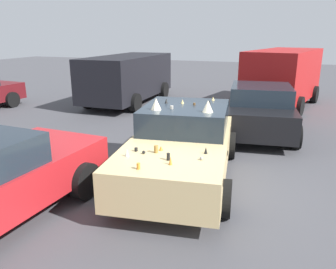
% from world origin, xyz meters
% --- Properties ---
extents(ground_plane, '(60.00, 60.00, 0.00)m').
position_xyz_m(ground_plane, '(0.00, 0.00, 0.00)').
color(ground_plane, '#47474C').
extents(art_car_decorated, '(4.63, 2.56, 1.67)m').
position_xyz_m(art_car_decorated, '(0.08, 0.01, 0.72)').
color(art_car_decorated, '#D8BC7F').
rests_on(art_car_decorated, ground).
extents(parked_van_near_left, '(5.28, 2.38, 1.99)m').
position_xyz_m(parked_van_near_left, '(6.66, 4.58, 1.13)').
color(parked_van_near_left, black).
rests_on(parked_van_near_left, ground).
extents(parked_van_behind_left, '(5.18, 3.01, 2.26)m').
position_xyz_m(parked_van_behind_left, '(8.26, -1.63, 1.26)').
color(parked_van_behind_left, '#B21919').
rests_on(parked_van_behind_left, ground).
extents(parked_sedan_behind_right, '(4.12, 2.43, 1.46)m').
position_xyz_m(parked_sedan_behind_right, '(3.84, -1.15, 0.73)').
color(parked_sedan_behind_right, black).
rests_on(parked_sedan_behind_right, ground).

